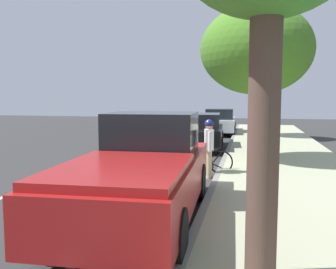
% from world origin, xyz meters
% --- Properties ---
extents(ground, '(56.36, 56.36, 0.00)m').
position_xyz_m(ground, '(0.00, 0.00, 0.00)').
color(ground, '#2F2F2F').
extents(sidewalk, '(3.82, 35.22, 0.17)m').
position_xyz_m(sidewalk, '(3.67, 0.00, 0.08)').
color(sidewalk, '#A7AA89').
rests_on(sidewalk, ground).
extents(curb_edge, '(0.16, 35.22, 0.17)m').
position_xyz_m(curb_edge, '(1.68, 0.00, 0.08)').
color(curb_edge, gray).
rests_on(curb_edge, ground).
extents(lane_stripe_centre, '(0.14, 35.80, 0.01)m').
position_xyz_m(lane_stripe_centre, '(-2.92, 0.29, 0.00)').
color(lane_stripe_centre, white).
rests_on(lane_stripe_centre, ground).
extents(lane_stripe_bike_edge, '(0.12, 35.22, 0.01)m').
position_xyz_m(lane_stripe_bike_edge, '(0.21, 0.00, 0.00)').
color(lane_stripe_bike_edge, white).
rests_on(lane_stripe_bike_edge, ground).
extents(parked_pickup_red_nearest, '(2.19, 5.37, 1.95)m').
position_xyz_m(parked_pickup_red_nearest, '(0.61, -4.29, 0.90)').
color(parked_pickup_red_nearest, maroon).
rests_on(parked_pickup_red_nearest, ground).
extents(parked_sedan_black_second, '(2.03, 4.49, 1.52)m').
position_xyz_m(parked_sedan_black_second, '(0.46, 5.40, 0.75)').
color(parked_sedan_black_second, black).
rests_on(parked_sedan_black_second, ground).
extents(parked_sedan_silver_mid, '(1.93, 4.45, 1.52)m').
position_xyz_m(parked_sedan_silver_mid, '(0.75, 11.76, 0.75)').
color(parked_sedan_silver_mid, '#B7BABF').
rests_on(parked_sedan_silver_mid, ground).
extents(bicycle_at_curb, '(1.69, 0.59, 0.75)m').
position_xyz_m(bicycle_at_curb, '(1.21, 0.00, 0.37)').
color(bicycle_at_curb, black).
rests_on(bicycle_at_curb, ground).
extents(cyclist_with_backpack, '(0.46, 0.61, 1.64)m').
position_xyz_m(cyclist_with_backpack, '(1.44, -0.44, 0.99)').
color(cyclist_with_backpack, '#C6B284').
rests_on(cyclist_with_backpack, ground).
extents(street_tree_far_end, '(3.58, 3.58, 5.01)m').
position_xyz_m(street_tree_far_end, '(2.65, 1.76, 3.73)').
color(street_tree_far_end, '#4B4B2F').
rests_on(street_tree_far_end, sidewalk).
extents(street_tree_corner, '(2.83, 2.83, 5.17)m').
position_xyz_m(street_tree_corner, '(2.65, 9.52, 4.01)').
color(street_tree_corner, brown).
rests_on(street_tree_corner, sidewalk).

